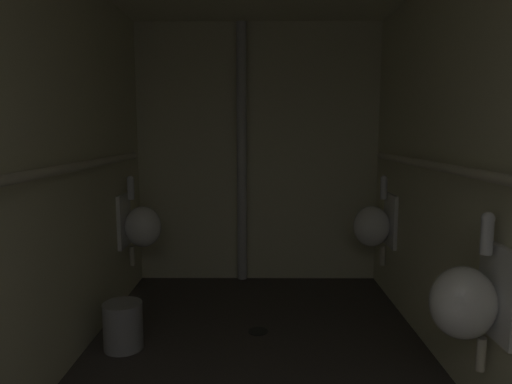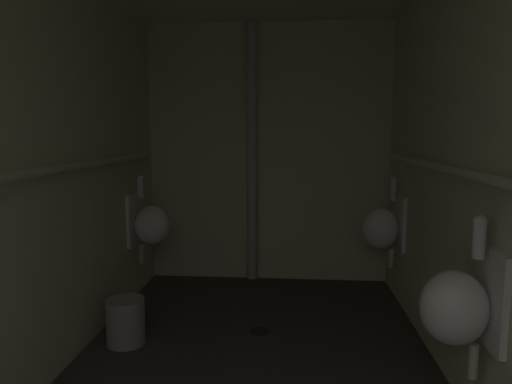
# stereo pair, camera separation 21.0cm
# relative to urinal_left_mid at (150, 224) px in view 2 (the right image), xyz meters

# --- Properties ---
(wall_left) EXTENTS (0.06, 4.53, 2.39)m
(wall_left) POSITION_rel_urinal_left_mid_xyz_m (-0.18, -1.65, 0.56)
(wall_left) COLOR beige
(wall_left) RESTS_ON ground
(wall_right) EXTENTS (0.06, 4.53, 2.39)m
(wall_right) POSITION_rel_urinal_left_mid_xyz_m (2.12, -1.65, 0.56)
(wall_right) COLOR beige
(wall_right) RESTS_ON ground
(wall_back) EXTENTS (2.36, 0.06, 2.39)m
(wall_back) POSITION_rel_urinal_left_mid_xyz_m (0.97, 0.59, 0.56)
(wall_back) COLOR beige
(wall_back) RESTS_ON ground
(urinal_left_mid) EXTENTS (0.32, 0.30, 0.76)m
(urinal_left_mid) POSITION_rel_urinal_left_mid_xyz_m (0.00, 0.00, 0.00)
(urinal_left_mid) COLOR white
(urinal_right_mid) EXTENTS (0.32, 0.30, 0.76)m
(urinal_right_mid) POSITION_rel_urinal_left_mid_xyz_m (1.94, -1.66, 0.00)
(urinal_right_mid) COLOR white
(urinal_right_far) EXTENTS (0.32, 0.30, 0.76)m
(urinal_right_far) POSITION_rel_urinal_left_mid_xyz_m (1.94, 0.03, 0.00)
(urinal_right_far) COLOR white
(supply_pipe_left) EXTENTS (0.06, 3.76, 0.06)m
(supply_pipe_left) POSITION_rel_urinal_left_mid_xyz_m (-0.09, -1.65, 0.57)
(supply_pipe_left) COLOR beige
(supply_pipe_right) EXTENTS (0.06, 3.82, 0.06)m
(supply_pipe_right) POSITION_rel_urinal_left_mid_xyz_m (2.03, -1.65, 0.57)
(supply_pipe_right) COLOR beige
(standpipe_back_wall) EXTENTS (0.09, 0.09, 2.34)m
(standpipe_back_wall) POSITION_rel_urinal_left_mid_xyz_m (0.83, 0.48, 0.56)
(standpipe_back_wall) COLOR #B2B2B2
(standpipe_back_wall) RESTS_ON ground
(floor_drain) EXTENTS (0.14, 0.14, 0.01)m
(floor_drain) POSITION_rel_urinal_left_mid_xyz_m (0.98, -0.62, -0.63)
(floor_drain) COLOR black
(floor_drain) RESTS_ON ground
(waste_bin) EXTENTS (0.25, 0.25, 0.31)m
(waste_bin) POSITION_rel_urinal_left_mid_xyz_m (0.10, -0.87, -0.48)
(waste_bin) COLOR gray
(waste_bin) RESTS_ON ground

